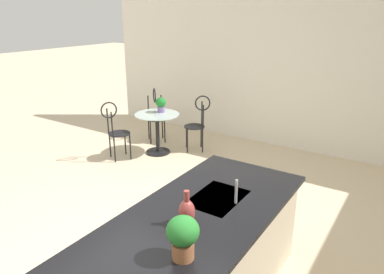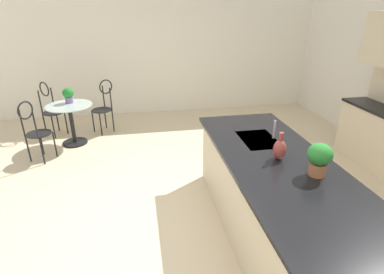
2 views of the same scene
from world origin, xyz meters
name	(u,v)px [view 1 (image 1 of 2)]	position (x,y,z in m)	size (l,w,h in m)	color
ground_plane	(132,265)	(0.00, 0.00, 0.00)	(40.00, 40.00, 0.00)	beige
wall_left_window	(284,76)	(-4.26, 0.00, 1.35)	(0.12, 7.80, 2.70)	silver
bistro_table	(157,130)	(-2.63, -1.72, 0.45)	(0.80, 0.80, 0.74)	black
chair_near_window	(198,121)	(-3.15, -1.19, 0.57)	(0.53, 0.53, 1.04)	black
chair_by_island	(116,128)	(-2.01, -2.14, 0.57)	(0.52, 0.52, 1.04)	black
chair_toward_desk	(156,113)	(-3.16, -2.18, 0.57)	(0.54, 0.54, 1.04)	black
sink_faucet	(236,192)	(-0.25, 1.03, 1.03)	(0.02, 0.02, 0.22)	#B2B5BA
potted_plant_on_table	(161,104)	(-2.77, -1.73, 0.90)	(0.19, 0.19, 0.27)	#7A669E
potted_plant_counter_near	(183,235)	(0.60, 1.07, 1.10)	(0.22, 0.22, 0.31)	#9E603D
vase_on_counter	(187,212)	(0.25, 0.86, 1.03)	(0.13, 0.13, 0.29)	#993D38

